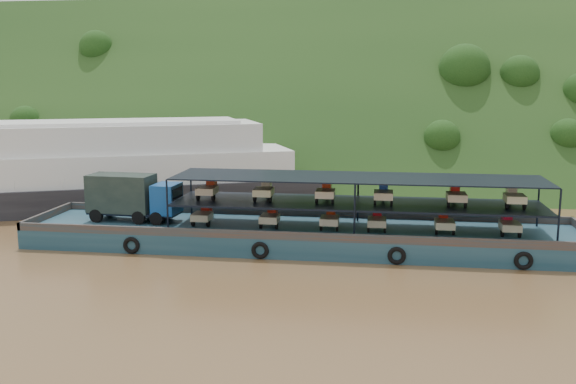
# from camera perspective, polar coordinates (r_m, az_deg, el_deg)

# --- Properties ---
(ground) EXTENTS (160.00, 160.00, 0.00)m
(ground) POSITION_cam_1_polar(r_m,az_deg,el_deg) (39.88, 2.22, -5.35)
(ground) COLOR brown
(ground) RESTS_ON ground
(hillside) EXTENTS (140.00, 39.60, 39.60)m
(hillside) POSITION_cam_1_polar(r_m,az_deg,el_deg) (75.10, 5.20, 1.90)
(hillside) COLOR #163312
(hillside) RESTS_ON ground
(cargo_barge) EXTENTS (35.00, 7.18, 4.54)m
(cargo_barge) POSITION_cam_1_polar(r_m,az_deg,el_deg) (41.22, 0.30, -3.29)
(cargo_barge) COLOR #133443
(cargo_barge) RESTS_ON ground
(passenger_ferry) EXTENTS (35.90, 22.25, 7.15)m
(passenger_ferry) POSITION_cam_1_polar(r_m,az_deg,el_deg) (56.00, -15.50, 2.00)
(passenger_ferry) COLOR black
(passenger_ferry) RESTS_ON ground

